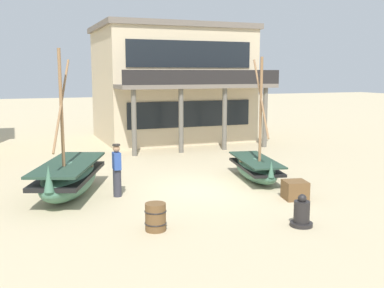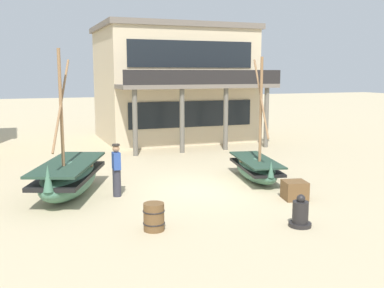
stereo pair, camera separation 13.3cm
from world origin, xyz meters
The scene contains 8 objects.
ground_plane centered at (0.00, 0.00, 0.00)m, with size 120.00×120.00×0.00m, color tan.
fishing_boat_near_left centered at (2.31, 0.51, 0.46)m, with size 1.79×3.58×4.44m.
fishing_boat_centre_large centered at (-4.29, 0.79, 0.60)m, with size 2.89×4.34×4.61m.
fisherman_by_hull centered at (-2.88, 0.15, 0.83)m, with size 0.26×0.36×1.68m.
capstan_winch centered at (0.91, -4.37, 0.33)m, with size 0.58×0.58×0.84m.
wooden_barrel centered at (-2.67, -3.32, 0.35)m, with size 0.56×0.56×0.70m.
cargo_crate centered at (2.20, -2.17, 0.29)m, with size 0.69×0.69×0.58m, color brown.
harbor_building_main centered at (2.93, 11.83, 3.29)m, with size 8.54×8.58×6.56m.
Camera 2 is at (-5.67, -13.81, 3.90)m, focal length 42.53 mm.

